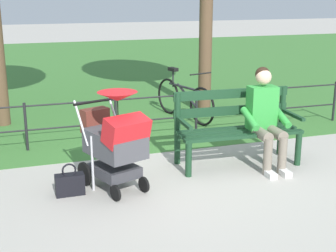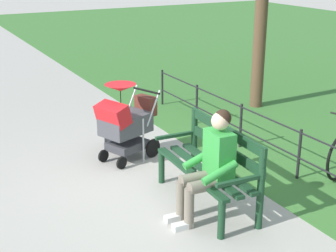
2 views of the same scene
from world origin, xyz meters
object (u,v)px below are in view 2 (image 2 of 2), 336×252
object	(u,v)px
stroller	(125,121)
handbag	(112,140)
person_on_bench	(210,163)
park_bench	(212,162)

from	to	relation	value
stroller	handbag	distance (m)	0.70
person_on_bench	stroller	bearing A→B (deg)	4.43
person_on_bench	stroller	size ratio (longest dim) A/B	1.11
park_bench	handbag	bearing A→B (deg)	9.61
park_bench	person_on_bench	size ratio (longest dim) A/B	1.27
person_on_bench	handbag	distance (m)	2.58
park_bench	handbag	size ratio (longest dim) A/B	4.39
handbag	stroller	bearing A→B (deg)	179.86
stroller	handbag	xyz separation A→B (m)	(0.53, -0.00, -0.47)
park_bench	stroller	distance (m)	1.73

